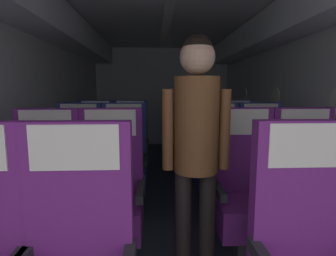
{
  "coord_description": "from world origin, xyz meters",
  "views": [
    {
      "loc": [
        -0.17,
        0.24,
        1.28
      ],
      "look_at": [
        0.0,
        3.86,
        0.77
      ],
      "focal_mm": 28.48,
      "sensor_mm": 36.0,
      "label": 1
    }
  ],
  "objects_px": {
    "seat_b_left_window": "(46,198)",
    "seat_b_right_aisle": "(306,193)",
    "seat_b_left_aisle": "(111,197)",
    "seat_c_right_aisle": "(261,163)",
    "seat_b_right_window": "(245,194)",
    "flight_attendant": "(196,135)",
    "seat_d_left_window": "(96,148)",
    "seat_c_left_window": "(79,165)",
    "seat_d_right_aisle": "(237,146)",
    "seat_c_right_window": "(218,163)",
    "seat_c_left_aisle": "(124,164)",
    "seat_d_left_aisle": "(131,147)",
    "seat_d_right_window": "(204,147)"
  },
  "relations": [
    {
      "from": "seat_b_left_window",
      "to": "seat_b_right_aisle",
      "type": "distance_m",
      "value": 1.99
    },
    {
      "from": "seat_d_left_aisle",
      "to": "flight_attendant",
      "type": "relative_size",
      "value": 0.71
    },
    {
      "from": "seat_d_left_aisle",
      "to": "flight_attendant",
      "type": "xyz_separation_m",
      "value": [
        0.61,
        -2.07,
        0.52
      ]
    },
    {
      "from": "seat_c_right_window",
      "to": "flight_attendant",
      "type": "xyz_separation_m",
      "value": [
        -0.43,
        -1.19,
        0.52
      ]
    },
    {
      "from": "seat_b_left_window",
      "to": "seat_d_right_window",
      "type": "xyz_separation_m",
      "value": [
        1.52,
        1.79,
        0.0
      ]
    },
    {
      "from": "seat_b_right_window",
      "to": "flight_attendant",
      "type": "height_order",
      "value": "flight_attendant"
    },
    {
      "from": "seat_b_right_window",
      "to": "seat_b_right_aisle",
      "type": "bearing_deg",
      "value": -1.47
    },
    {
      "from": "seat_b_left_window",
      "to": "flight_attendant",
      "type": "xyz_separation_m",
      "value": [
        1.08,
        -0.28,
        0.52
      ]
    },
    {
      "from": "seat_b_left_window",
      "to": "seat_b_right_aisle",
      "type": "relative_size",
      "value": 1.0
    },
    {
      "from": "seat_c_left_window",
      "to": "seat_c_right_window",
      "type": "height_order",
      "value": "same"
    },
    {
      "from": "seat_b_right_aisle",
      "to": "flight_attendant",
      "type": "bearing_deg",
      "value": -162.59
    },
    {
      "from": "seat_b_left_window",
      "to": "seat_d_left_window",
      "type": "bearing_deg",
      "value": 90.58
    },
    {
      "from": "seat_d_left_aisle",
      "to": "seat_c_right_window",
      "type": "bearing_deg",
      "value": -40.36
    },
    {
      "from": "seat_c_right_window",
      "to": "seat_d_left_aisle",
      "type": "xyz_separation_m",
      "value": [
        -1.04,
        0.89,
        0.0
      ]
    },
    {
      "from": "seat_b_left_window",
      "to": "seat_d_right_aisle",
      "type": "height_order",
      "value": "same"
    },
    {
      "from": "seat_c_left_window",
      "to": "seat_b_right_aisle",
      "type": "bearing_deg",
      "value": -24.2
    },
    {
      "from": "seat_c_right_window",
      "to": "seat_d_left_window",
      "type": "bearing_deg",
      "value": 150.37
    },
    {
      "from": "seat_b_left_aisle",
      "to": "seat_b_right_aisle",
      "type": "height_order",
      "value": "same"
    },
    {
      "from": "seat_b_right_window",
      "to": "seat_c_left_window",
      "type": "bearing_deg",
      "value": 149.73
    },
    {
      "from": "seat_b_left_aisle",
      "to": "seat_d_right_aisle",
      "type": "bearing_deg",
      "value": 49.44
    },
    {
      "from": "seat_b_right_window",
      "to": "seat_c_left_aisle",
      "type": "xyz_separation_m",
      "value": [
        -1.03,
        0.9,
        0.0
      ]
    },
    {
      "from": "seat_b_right_window",
      "to": "seat_d_left_window",
      "type": "bearing_deg",
      "value": 131.03
    },
    {
      "from": "seat_d_right_window",
      "to": "seat_c_left_aisle",
      "type": "bearing_deg",
      "value": -139.89
    },
    {
      "from": "seat_b_right_window",
      "to": "seat_d_left_window",
      "type": "distance_m",
      "value": 2.33
    },
    {
      "from": "seat_b_left_aisle",
      "to": "seat_d_left_window",
      "type": "distance_m",
      "value": 1.83
    },
    {
      "from": "seat_b_right_window",
      "to": "seat_c_right_window",
      "type": "height_order",
      "value": "same"
    },
    {
      "from": "seat_b_left_aisle",
      "to": "seat_c_right_aisle",
      "type": "bearing_deg",
      "value": 30.3
    },
    {
      "from": "seat_c_left_aisle",
      "to": "flight_attendant",
      "type": "relative_size",
      "value": 0.71
    },
    {
      "from": "seat_d_left_window",
      "to": "seat_d_left_aisle",
      "type": "xyz_separation_m",
      "value": [
        0.49,
        0.02,
        0.0
      ]
    },
    {
      "from": "seat_c_right_window",
      "to": "seat_d_right_aisle",
      "type": "distance_m",
      "value": 1.02
    },
    {
      "from": "seat_c_right_aisle",
      "to": "seat_c_left_aisle",
      "type": "bearing_deg",
      "value": 179.66
    },
    {
      "from": "seat_b_left_aisle",
      "to": "seat_d_left_aisle",
      "type": "distance_m",
      "value": 1.78
    },
    {
      "from": "seat_c_left_window",
      "to": "seat_d_right_aisle",
      "type": "relative_size",
      "value": 1.0
    },
    {
      "from": "seat_c_right_aisle",
      "to": "seat_d_left_window",
      "type": "relative_size",
      "value": 1.0
    },
    {
      "from": "seat_b_right_window",
      "to": "seat_b_left_window",
      "type": "bearing_deg",
      "value": -179.37
    },
    {
      "from": "seat_b_left_window",
      "to": "seat_c_right_window",
      "type": "height_order",
      "value": "same"
    },
    {
      "from": "seat_b_left_window",
      "to": "flight_attendant",
      "type": "bearing_deg",
      "value": -14.68
    },
    {
      "from": "seat_c_left_window",
      "to": "flight_attendant",
      "type": "distance_m",
      "value": 1.69
    },
    {
      "from": "seat_c_left_aisle",
      "to": "flight_attendant",
      "type": "bearing_deg",
      "value": -63.33
    },
    {
      "from": "seat_c_left_window",
      "to": "flight_attendant",
      "type": "height_order",
      "value": "flight_attendant"
    },
    {
      "from": "seat_d_right_aisle",
      "to": "seat_b_right_aisle",
      "type": "bearing_deg",
      "value": -90.32
    },
    {
      "from": "seat_b_right_aisle",
      "to": "seat_d_left_window",
      "type": "height_order",
      "value": "same"
    },
    {
      "from": "seat_b_left_aisle",
      "to": "seat_b_right_window",
      "type": "xyz_separation_m",
      "value": [
        1.03,
        0.0,
        0.0
      ]
    },
    {
      "from": "seat_b_left_aisle",
      "to": "seat_c_left_window",
      "type": "xyz_separation_m",
      "value": [
        -0.49,
        0.89,
        0.0
      ]
    },
    {
      "from": "seat_b_left_window",
      "to": "seat_b_right_aisle",
      "type": "bearing_deg",
      "value": 0.12
    },
    {
      "from": "seat_b_left_aisle",
      "to": "seat_d_right_window",
      "type": "relative_size",
      "value": 1.0
    },
    {
      "from": "seat_b_right_aisle",
      "to": "seat_c_right_window",
      "type": "height_order",
      "value": "same"
    },
    {
      "from": "seat_d_left_aisle",
      "to": "seat_d_right_window",
      "type": "bearing_deg",
      "value": -0.2
    },
    {
      "from": "seat_b_left_window",
      "to": "seat_d_left_aisle",
      "type": "height_order",
      "value": "same"
    },
    {
      "from": "seat_b_right_aisle",
      "to": "seat_c_left_aisle",
      "type": "height_order",
      "value": "same"
    }
  ]
}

